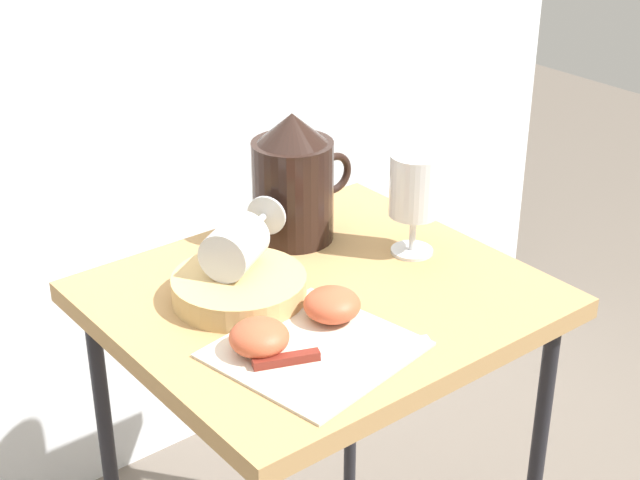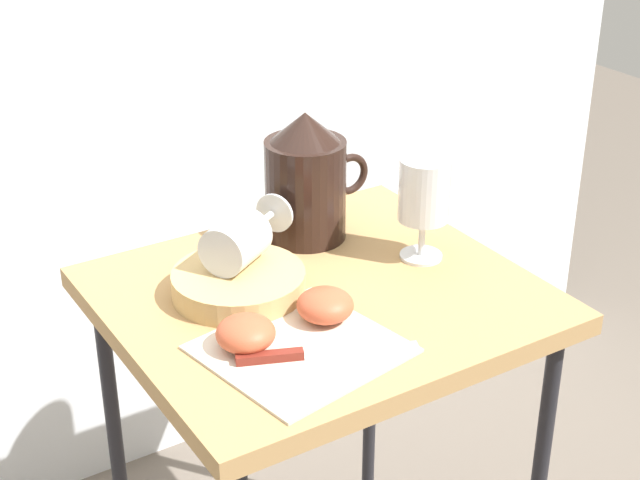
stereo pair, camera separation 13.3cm
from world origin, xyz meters
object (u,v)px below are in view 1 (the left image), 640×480
Objects in this scene: basket_tray at (239,288)px; wine_glass_upright at (415,191)px; wine_glass_tipped_near at (236,245)px; apple_half_right at (332,305)px; apple_half_left at (259,337)px; pitcher at (293,188)px; table at (320,330)px; knife at (316,355)px.

wine_glass_upright is (0.28, -0.05, 0.08)m from basket_tray.
wine_glass_tipped_near is 2.11× the size of apple_half_right.
wine_glass_tipped_near reaches higher than apple_half_left.
table is at bearing -115.02° from pitcher.
basket_tray is (-0.10, 0.05, 0.08)m from table.
apple_half_right is at bearing -115.74° from pitcher.
basket_tray is at bearing -118.55° from wine_glass_tipped_near.
table is 3.16× the size of knife.
wine_glass_tipped_near is (-0.27, 0.07, -0.03)m from wine_glass_upright.
wine_glass_tipped_near reaches higher than apple_half_right.
knife is (-0.30, -0.14, -0.09)m from wine_glass_upright.
wine_glass_upright is at bearing 1.73° from table.
wine_glass_upright is (0.18, 0.01, 0.17)m from table.
apple_half_right is at bearing -160.23° from wine_glass_upright.
knife is at bearing -96.75° from wine_glass_tipped_near.
table is 0.18m from wine_glass_tipped_near.
wine_glass_upright is 0.72× the size of knife.
pitcher is 0.34m from apple_half_left.
pitcher is (0.07, 0.16, 0.15)m from table.
wine_glass_upright reaches higher than wine_glass_tipped_near.
apple_half_right reaches higher than table.
apple_half_left is at bearing -166.09° from wine_glass_upright.
wine_glass_tipped_near is 0.18m from apple_half_left.
apple_half_left reaches higher than knife.
basket_tray is 0.30m from wine_glass_upright.
wine_glass_tipped_near is at bearing 61.45° from basket_tray.
wine_glass_upright is 0.36m from apple_half_left.
knife is (0.05, -0.06, -0.02)m from apple_half_left.
wine_glass_tipped_near reaches higher than basket_tray.
knife is at bearing -129.96° from table.
pitcher is at bearing 64.26° from apple_half_right.
knife is (-0.19, -0.29, -0.07)m from pitcher.
pitcher is 2.67× the size of apple_half_left.
apple_half_right is (-0.04, -0.07, 0.09)m from table.
pitcher is (0.18, 0.11, 0.07)m from basket_tray.
table is 0.23m from pitcher.
wine_glass_upright reaches higher than table.
basket_tray is 1.16× the size of wine_glass_tipped_near.
table is 3.43× the size of pitcher.
wine_glass_upright is at bearing 19.77° from apple_half_right.
pitcher reaches higher than knife.
pitcher is at bearing 31.28° from basket_tray.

